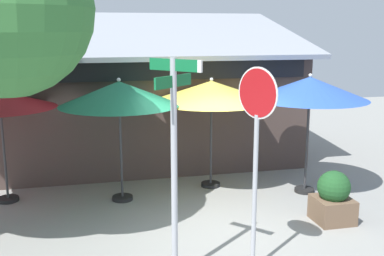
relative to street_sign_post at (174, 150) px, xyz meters
name	(u,v)px	position (x,y,z in m)	size (l,w,h in m)	color
ground_plane	(217,226)	(1.14, 1.71, -1.99)	(28.00, 28.00, 0.10)	gray
cafe_building	(144,101)	(0.45, 6.71, -0.34)	(8.50, 4.84, 4.08)	#473833
street_sign_post	(174,150)	(0.00, 0.00, 0.00)	(0.63, 0.65, 3.21)	#A8AAB2
stop_sign	(256,134)	(1.19, -0.04, 0.18)	(0.34, 0.67, 3.07)	#A8AAB2
patio_umbrella_crimson_left	(0,101)	(-2.86, 3.85, 0.22)	(2.26, 2.26, 2.42)	black
patio_umbrella_forest_green_center	(119,94)	(-0.49, 3.37, 0.34)	(2.47, 2.47, 2.61)	black
patio_umbrella_mustard_right	(211,92)	(1.59, 3.80, 0.28)	(2.68, 2.68, 2.52)	black
patio_umbrella_royal_blue_far_right	(310,89)	(3.53, 2.94, 0.39)	(2.50, 2.50, 2.65)	black
sidewalk_planter	(333,198)	(3.29, 1.32, -1.47)	(0.68, 0.68, 1.00)	brown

